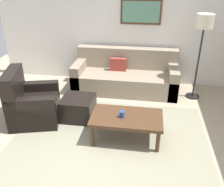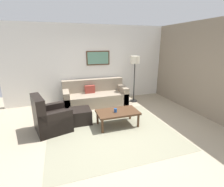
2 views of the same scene
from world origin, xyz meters
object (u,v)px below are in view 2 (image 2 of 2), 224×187
(cup, at_px, (115,110))
(ottoman, at_px, (81,116))
(coffee_table, at_px, (118,113))
(armchair_leather, at_px, (50,120))
(lamp_standing, at_px, (135,65))
(framed_artwork, at_px, (98,58))
(couch_main, at_px, (95,96))

(cup, bearing_deg, ottoman, 148.93)
(ottoman, relative_size, coffee_table, 0.51)
(armchair_leather, distance_m, ottoman, 0.83)
(cup, height_order, lamp_standing, lamp_standing)
(cup, height_order, framed_artwork, framed_artwork)
(couch_main, height_order, cup, couch_main)
(couch_main, distance_m, ottoman, 1.55)
(couch_main, height_order, framed_artwork, framed_artwork)
(lamp_standing, bearing_deg, armchair_leather, -155.00)
(coffee_table, distance_m, cup, 0.13)
(couch_main, height_order, ottoman, couch_main)
(couch_main, bearing_deg, armchair_leather, -133.55)
(armchair_leather, distance_m, lamp_standing, 3.47)
(ottoman, bearing_deg, cup, -31.07)
(couch_main, relative_size, ottoman, 4.00)
(cup, bearing_deg, framed_artwork, 87.20)
(armchair_leather, height_order, cup, armchair_leather)
(lamp_standing, bearing_deg, framed_artwork, 153.00)
(ottoman, bearing_deg, armchair_leather, -164.75)
(couch_main, bearing_deg, cup, -85.72)
(armchair_leather, xyz_separation_m, lamp_standing, (2.98, 1.39, 1.10))
(coffee_table, relative_size, cup, 11.03)
(ottoman, distance_m, cup, 1.03)
(coffee_table, height_order, cup, cup)
(coffee_table, distance_m, framed_artwork, 2.60)
(lamp_standing, bearing_deg, cup, -128.22)
(ottoman, bearing_deg, coffee_table, -27.55)
(ottoman, relative_size, lamp_standing, 0.33)
(framed_artwork, bearing_deg, lamp_standing, -27.00)
(couch_main, height_order, lamp_standing, lamp_standing)
(couch_main, bearing_deg, ottoman, -117.44)
(ottoman, xyz_separation_m, framed_artwork, (0.97, 1.79, 1.42))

